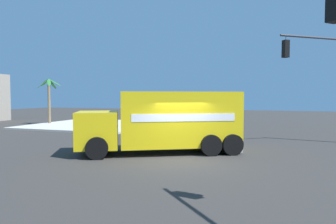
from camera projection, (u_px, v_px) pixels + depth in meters
The scene contains 6 objects.
ground_plane at pixel (181, 160), 12.93m from camera, with size 100.00×100.00×0.00m, color #33302D.
sidewalk_corner_far at pixel (94, 125), 28.57m from camera, with size 10.82×10.82×0.14m, color beige.
delivery_truck at pixel (166, 121), 14.72m from camera, with size 5.89×8.07×3.00m.
traffic_light_primary at pixel (327, 72), 17.18m from camera, with size 2.92×3.94×6.36m.
pickup_maroon at pixel (161, 119), 26.92m from camera, with size 2.42×5.28×1.38m.
palm_tree_far at pixel (49, 94), 29.30m from camera, with size 2.11×2.51×4.40m.
Camera 1 is at (-12.31, -3.57, 2.77)m, focal length 31.78 mm.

